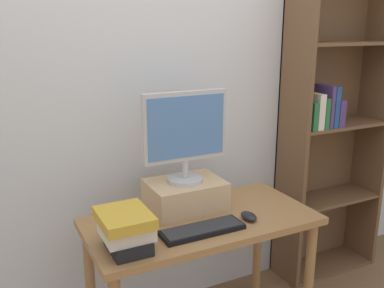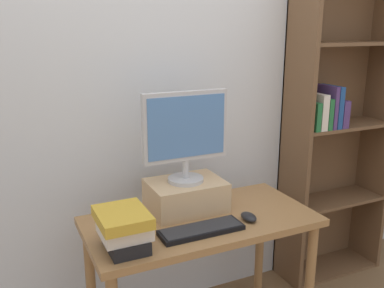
% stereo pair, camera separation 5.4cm
% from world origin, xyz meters
% --- Properties ---
extents(back_wall, '(7.00, 0.08, 2.60)m').
position_xyz_m(back_wall, '(0.00, 0.45, 1.30)').
color(back_wall, silver).
rests_on(back_wall, ground_plane).
extents(desk, '(1.13, 0.56, 0.72)m').
position_xyz_m(desk, '(0.00, 0.00, 0.62)').
color(desk, '#9E7042').
rests_on(desk, ground_plane).
extents(bookshelf_unit, '(0.71, 0.28, 2.04)m').
position_xyz_m(bookshelf_unit, '(1.10, 0.30, 1.03)').
color(bookshelf_unit, brown).
rests_on(bookshelf_unit, ground_plane).
extents(riser_box, '(0.38, 0.28, 0.16)m').
position_xyz_m(riser_box, '(-0.03, 0.13, 0.80)').
color(riser_box, tan).
rests_on(riser_box, desk).
extents(computer_monitor, '(0.44, 0.18, 0.46)m').
position_xyz_m(computer_monitor, '(-0.03, 0.13, 1.13)').
color(computer_monitor, '#B7B7BA').
rests_on(computer_monitor, riser_box).
extents(keyboard, '(0.40, 0.13, 0.02)m').
position_xyz_m(keyboard, '(-0.07, -0.13, 0.73)').
color(keyboard, black).
rests_on(keyboard, desk).
extents(computer_mouse, '(0.06, 0.10, 0.04)m').
position_xyz_m(computer_mouse, '(0.20, -0.12, 0.74)').
color(computer_mouse, black).
rests_on(computer_mouse, desk).
extents(book_stack, '(0.21, 0.25, 0.17)m').
position_xyz_m(book_stack, '(-0.43, -0.13, 0.82)').
color(book_stack, black).
rests_on(book_stack, desk).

